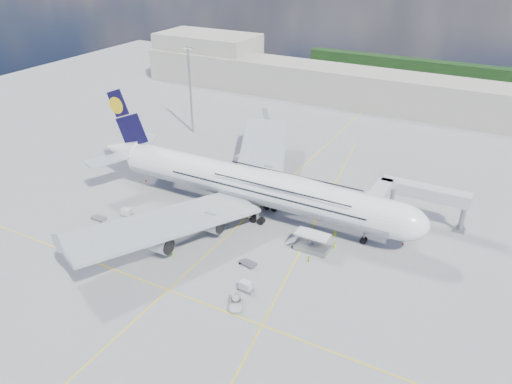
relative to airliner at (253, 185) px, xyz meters
The scene contains 32 objects.
ground 12.13m from the airliner, 91.49° to the right, with size 300.00×300.00×0.00m, color gray.
taxi_line_main 12.13m from the airliner, 91.49° to the right, with size 0.25×220.00×0.01m, color yellow.
taxi_line_cross 30.78m from the airliner, 90.50° to the right, with size 120.00×0.25×0.01m, color yellow.
taxi_line_diag 15.36m from the airliner, ahead, with size 0.25×100.00×0.01m, color yellow.
airliner is the anchor object (origin of this frame).
jet_bridge 31.50m from the airliner, 20.31° to the left, with size 18.80×12.10×8.50m.
cargo_loader 18.87m from the airliner, 23.23° to the right, with size 8.53×3.20×3.67m.
light_mast 53.72m from the airliner, 139.00° to the left, with size 3.00×0.70×25.50m.
terminal 85.00m from the airliner, 90.18° to the left, with size 180.00×16.00×12.00m, color #B2AD9E.
hangar 114.20m from the airliner, 127.98° to the left, with size 40.00×22.00×18.00m, color #B2AD9E.
tree_line 135.97m from the airliner, 73.00° to the left, with size 160.00×6.00×8.00m, color #193814.
dolly_row_a 27.97m from the airliner, 149.06° to the right, with size 3.08×2.16×1.76m.
dolly_row_b 15.39m from the airliner, 130.05° to the right, with size 3.66×2.65×2.08m.
dolly_row_c 24.88m from the airliner, 125.35° to the right, with size 3.25×2.28×1.86m.
dolly_back 33.72m from the airliner, 146.90° to the right, with size 3.25×1.77×0.47m.
dolly_nose_far 27.02m from the airliner, 64.16° to the right, with size 2.88×1.67×1.76m.
dolly_nose_near 20.07m from the airliner, 64.35° to the right, with size 3.54×2.38×0.48m.
baggage_tug 18.81m from the airliner, 136.17° to the right, with size 3.35×2.02×1.96m.
catering_truck_inner 22.15m from the airliner, 122.84° to the left, with size 6.70×3.13×3.87m.
catering_truck_outer 33.83m from the airliner, 109.89° to the left, with size 6.71×2.65×4.00m.
service_van 31.00m from the airliner, 66.76° to the right, with size 2.16×4.69×1.30m, color silver.
crew_nose 20.05m from the airliner, ahead, with size 0.60×0.39×1.65m, color #BFDB17.
crew_loader 21.87m from the airliner, 32.44° to the right, with size 0.75×0.59×1.55m, color #B6DB17.
crew_wing 14.60m from the airliner, 152.18° to the right, with size 1.13×0.47×1.92m, color #EBFA1A.
crew_van 21.83m from the airliner, 12.48° to the right, with size 0.73×0.48×1.50m, color #C4F91A.
crew_tug 23.08m from the airliner, 105.02° to the right, with size 1.20×0.69×1.86m, color #B4FF1A.
cone_nose 32.55m from the airliner, ahead, with size 0.42×0.42×0.53m.
cone_wing_left_inner 17.56m from the airliner, 152.79° to the left, with size 0.47×0.47×0.60m.
cone_wing_left_outer 32.61m from the airliner, 120.48° to the left, with size 0.44×0.44×0.56m.
cone_wing_right_inner 21.99m from the airliner, 122.16° to the right, with size 0.49×0.49×0.62m.
cone_wing_right_outer 30.05m from the airliner, 135.66° to the right, with size 0.44×0.44×0.55m.
cone_tail 31.39m from the airliner, behind, with size 0.48×0.48×0.61m.
Camera 1 is at (45.56, -72.48, 54.54)m, focal length 35.00 mm.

